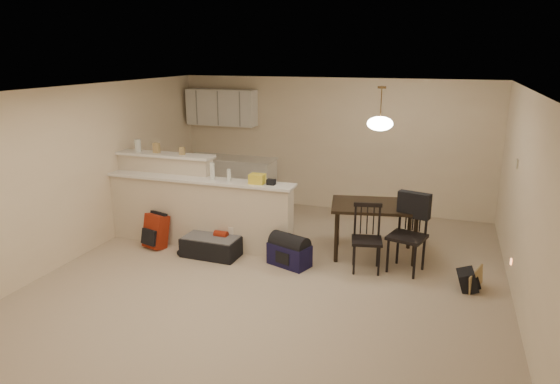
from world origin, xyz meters
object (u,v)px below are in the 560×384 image
at_px(red_backpack, 156,231).
at_px(dining_chair_far, 407,235).
at_px(dining_table, 375,211).
at_px(navy_duffel, 289,255).
at_px(suitcase, 213,246).
at_px(pendant_lamp, 380,123).
at_px(black_daypack, 467,280).
at_px(dining_chair_near, 367,239).

bearing_deg(red_backpack, dining_chair_far, 21.58).
bearing_deg(dining_table, navy_duffel, -155.47).
bearing_deg(suitcase, pendant_lamp, 20.28).
bearing_deg(navy_duffel, pendant_lamp, 55.34).
distance_m(pendant_lamp, dining_chair_far, 1.60).
height_order(suitcase, red_backpack, red_backpack).
height_order(navy_duffel, black_daypack, navy_duffel).
bearing_deg(suitcase, red_backpack, -178.25).
bearing_deg(black_daypack, navy_duffel, 84.84).
relative_size(dining_chair_far, black_daypack, 3.69).
height_order(dining_chair_near, black_daypack, dining_chair_near).
xyz_separation_m(dining_chair_near, red_backpack, (-3.25, -0.17, -0.21)).
distance_m(pendant_lamp, red_backpack, 3.77).
bearing_deg(pendant_lamp, dining_chair_far, -40.92).
relative_size(pendant_lamp, dining_chair_near, 0.66).
xyz_separation_m(dining_chair_near, navy_duffel, (-1.06, -0.17, -0.31)).
relative_size(pendant_lamp, dining_chair_far, 0.58).
distance_m(dining_chair_near, red_backpack, 3.26).
height_order(dining_table, suitcase, dining_table).
relative_size(dining_table, navy_duffel, 2.39).
distance_m(dining_table, red_backpack, 3.38).
bearing_deg(dining_chair_near, pendant_lamp, 77.18).
height_order(dining_table, dining_chair_near, dining_chair_near).
distance_m(suitcase, red_backpack, 0.98).
bearing_deg(dining_table, black_daypack, -41.12).
bearing_deg(suitcase, dining_chair_near, 6.09).
xyz_separation_m(red_backpack, navy_duffel, (2.18, 0.00, -0.10)).
bearing_deg(pendant_lamp, black_daypack, -30.28).
height_order(dining_table, navy_duffel, dining_table).
xyz_separation_m(pendant_lamp, suitcase, (-2.29, -0.77, -1.85)).
distance_m(dining_chair_far, navy_duffel, 1.66).
distance_m(dining_table, pendant_lamp, 1.29).
xyz_separation_m(dining_table, pendant_lamp, (-0.00, -0.00, 1.29)).
relative_size(pendant_lamp, suitcase, 0.73).
distance_m(dining_chair_far, suitcase, 2.84).
relative_size(dining_chair_far, suitcase, 1.27).
distance_m(navy_duffel, black_daypack, 2.40).
relative_size(dining_chair_far, navy_duffel, 1.82).
bearing_deg(suitcase, navy_duffel, 1.75).
xyz_separation_m(pendant_lamp, black_daypack, (1.31, -0.77, -1.86)).
bearing_deg(suitcase, black_daypack, 1.75).
bearing_deg(suitcase, dining_table, 20.28).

